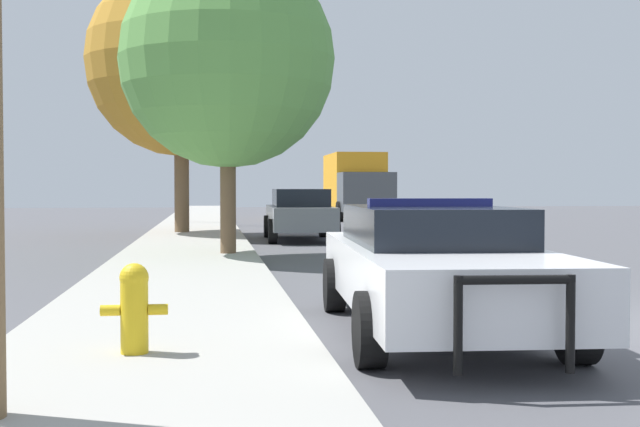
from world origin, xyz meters
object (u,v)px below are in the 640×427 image
(tree_sidewalk_near, at_px, (228,61))
(tree_sidewalk_mid, at_px, (181,62))
(fire_hydrant, at_px, (134,305))
(box_truck, at_px, (356,184))
(police_car, at_px, (434,264))
(traffic_light, at_px, (206,133))
(car_background_midblock, at_px, (300,213))

(tree_sidewalk_near, bearing_deg, tree_sidewalk_mid, 98.51)
(fire_hydrant, distance_m, box_truck, 32.58)
(police_car, bearing_deg, traffic_light, -81.04)
(fire_hydrant, bearing_deg, tree_sidewalk_near, 84.28)
(police_car, distance_m, car_background_midblock, 15.15)
(car_background_midblock, relative_size, tree_sidewalk_mid, 0.54)
(car_background_midblock, height_order, tree_sidewalk_mid, tree_sidewalk_mid)
(traffic_light, distance_m, tree_sidewalk_mid, 7.97)
(fire_hydrant, xyz_separation_m, traffic_light, (0.55, 26.84, 3.28))
(tree_sidewalk_mid, bearing_deg, car_background_midblock, -37.01)
(traffic_light, relative_size, tree_sidewalk_near, 0.81)
(box_truck, distance_m, tree_sidewalk_mid, 15.35)
(box_truck, bearing_deg, police_car, 82.31)
(fire_hydrant, height_order, traffic_light, traffic_light)
(police_car, relative_size, car_background_midblock, 1.16)
(tree_sidewalk_near, bearing_deg, police_car, -77.88)
(car_background_midblock, bearing_deg, fire_hydrant, -99.91)
(police_car, relative_size, traffic_light, 1.01)
(tree_sidewalk_mid, bearing_deg, box_truck, 57.36)
(tree_sidewalk_mid, height_order, tree_sidewalk_near, tree_sidewalk_mid)
(car_background_midblock, relative_size, tree_sidewalk_near, 0.70)
(police_car, xyz_separation_m, traffic_light, (-2.49, 25.54, 3.08))
(box_truck, height_order, tree_sidewalk_near, tree_sidewalk_near)
(police_car, relative_size, tree_sidewalk_mid, 0.63)
(car_background_midblock, height_order, box_truck, box_truck)
(police_car, xyz_separation_m, car_background_midblock, (0.26, 15.14, 0.06))
(traffic_light, distance_m, tree_sidewalk_near, 16.32)
(box_truck, relative_size, tree_sidewalk_near, 1.12)
(fire_hydrant, xyz_separation_m, box_truck, (7.79, 31.61, 1.17))
(fire_hydrant, bearing_deg, tree_sidewalk_mid, 90.68)
(fire_hydrant, relative_size, box_truck, 0.11)
(box_truck, bearing_deg, fire_hydrant, 77.37)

